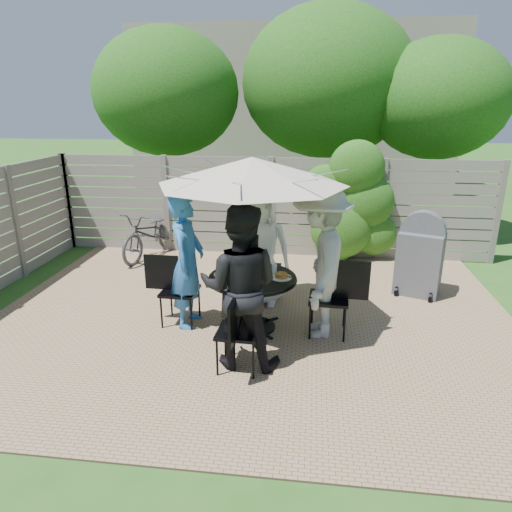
# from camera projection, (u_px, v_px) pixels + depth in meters

# --- Properties ---
(backyard_envelope) EXTENTS (60.00, 60.00, 5.00)m
(backyard_envelope) POSITION_uv_depth(u_px,v_px,m) (295.00, 108.00, 14.77)
(backyard_envelope) COLOR #2A581B
(backyard_envelope) RESTS_ON ground
(patio_table) EXTENTS (1.12, 1.12, 0.72)m
(patio_table) POSITION_uv_depth(u_px,v_px,m) (252.00, 293.00, 5.73)
(patio_table) COLOR black
(patio_table) RESTS_ON ground
(umbrella) EXTENTS (2.31, 2.31, 2.18)m
(umbrella) POSITION_uv_depth(u_px,v_px,m) (252.00, 171.00, 5.25)
(umbrella) COLOR silver
(umbrella) RESTS_ON ground
(chair_back) EXTENTS (0.52, 0.73, 0.98)m
(chair_back) POSITION_uv_depth(u_px,v_px,m) (263.00, 280.00, 6.70)
(chair_back) COLOR black
(chair_back) RESTS_ON ground
(person_back) EXTENTS (0.82, 0.55, 1.65)m
(person_back) POSITION_uv_depth(u_px,v_px,m) (262.00, 248.00, 6.41)
(person_back) COLOR white
(person_back) RESTS_ON ground
(chair_left) EXTENTS (0.68, 0.46, 0.94)m
(chair_left) POSITION_uv_depth(u_px,v_px,m) (179.00, 304.00, 5.94)
(chair_left) COLOR black
(chair_left) RESTS_ON ground
(person_left) EXTENTS (0.43, 0.64, 1.73)m
(person_left) POSITION_uv_depth(u_px,v_px,m) (187.00, 262.00, 5.74)
(person_left) COLOR #2B6EBD
(person_left) RESTS_ON ground
(chair_front) EXTENTS (0.46, 0.68, 0.93)m
(chair_front) POSITION_uv_depth(u_px,v_px,m) (238.00, 347.00, 4.90)
(chair_front) COLOR black
(chair_front) RESTS_ON ground
(person_front) EXTENTS (0.90, 0.71, 1.82)m
(person_front) POSITION_uv_depth(u_px,v_px,m) (240.00, 288.00, 4.83)
(person_front) COLOR black
(person_front) RESTS_ON ground
(chair_right) EXTENTS (0.73, 0.50, 0.99)m
(chair_right) POSITION_uv_depth(u_px,v_px,m) (329.00, 312.00, 5.66)
(chair_right) COLOR black
(chair_right) RESTS_ON ground
(person_right) EXTENTS (0.74, 1.25, 1.90)m
(person_right) POSITION_uv_depth(u_px,v_px,m) (321.00, 262.00, 5.47)
(person_right) COLOR #ACACA7
(person_right) RESTS_ON ground
(plate_back) EXTENTS (0.26, 0.26, 0.06)m
(plate_back) POSITION_uv_depth(u_px,v_px,m) (257.00, 265.00, 5.99)
(plate_back) COLOR white
(plate_back) RESTS_ON patio_table
(plate_left) EXTENTS (0.26, 0.26, 0.06)m
(plate_left) POSITION_uv_depth(u_px,v_px,m) (224.00, 273.00, 5.71)
(plate_left) COLOR white
(plate_left) RESTS_ON patio_table
(plate_front) EXTENTS (0.26, 0.26, 0.06)m
(plate_front) POSITION_uv_depth(u_px,v_px,m) (248.00, 286.00, 5.32)
(plate_front) COLOR white
(plate_front) RESTS_ON patio_table
(plate_right) EXTENTS (0.26, 0.26, 0.06)m
(plate_right) POSITION_uv_depth(u_px,v_px,m) (281.00, 276.00, 5.61)
(plate_right) COLOR white
(plate_right) RESTS_ON patio_table
(glass_back) EXTENTS (0.07, 0.07, 0.14)m
(glass_back) POSITION_uv_depth(u_px,v_px,m) (248.00, 264.00, 5.90)
(glass_back) COLOR silver
(glass_back) RESTS_ON patio_table
(glass_left) EXTENTS (0.07, 0.07, 0.14)m
(glass_left) POSITION_uv_depth(u_px,v_px,m) (230.00, 273.00, 5.58)
(glass_left) COLOR silver
(glass_left) RESTS_ON patio_table
(glass_front) EXTENTS (0.07, 0.07, 0.14)m
(glass_front) POSITION_uv_depth(u_px,v_px,m) (258.00, 279.00, 5.38)
(glass_front) COLOR silver
(glass_front) RESTS_ON patio_table
(glass_right) EXTENTS (0.07, 0.07, 0.14)m
(glass_right) POSITION_uv_depth(u_px,v_px,m) (274.00, 269.00, 5.70)
(glass_right) COLOR silver
(glass_right) RESTS_ON patio_table
(syrup_jug) EXTENTS (0.09, 0.09, 0.16)m
(syrup_jug) POSITION_uv_depth(u_px,v_px,m) (248.00, 269.00, 5.69)
(syrup_jug) COLOR #59280C
(syrup_jug) RESTS_ON patio_table
(coffee_cup) EXTENTS (0.08, 0.08, 0.12)m
(coffee_cup) POSITION_uv_depth(u_px,v_px,m) (263.00, 266.00, 5.84)
(coffee_cup) COLOR #C6B293
(coffee_cup) RESTS_ON patio_table
(bicycle) EXTENTS (0.99, 1.81, 0.90)m
(bicycle) POSITION_uv_depth(u_px,v_px,m) (151.00, 234.00, 8.50)
(bicycle) COLOR #333338
(bicycle) RESTS_ON ground
(bbq_grill) EXTENTS (0.76, 0.68, 1.29)m
(bbq_grill) POSITION_uv_depth(u_px,v_px,m) (420.00, 257.00, 6.78)
(bbq_grill) COLOR #525257
(bbq_grill) RESTS_ON ground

